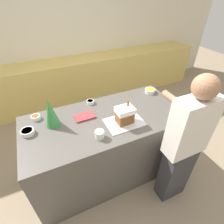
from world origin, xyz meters
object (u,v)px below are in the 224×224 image
object	(u,v)px
candy_bowl_center_rear	(36,117)
person	(184,146)
gingerbread_house	(125,115)
candy_bowl_far_right	(27,132)
mug	(100,134)
candy_bowl_far_left	(90,102)
decorative_tree	(51,113)
cookbook	(85,116)
candy_bowl_beside_tree	(150,91)
baking_tray	(124,122)

from	to	relation	value
candy_bowl_center_rear	person	xyz separation A→B (m)	(1.31, -0.96, -0.12)
gingerbread_house	candy_bowl_far_right	bearing A→B (deg)	165.67
mug	person	bearing A→B (deg)	-26.78
candy_bowl_far_left	mug	distance (m)	0.63
gingerbread_house	candy_bowl_center_rear	xyz separation A→B (m)	(-0.88, 0.47, -0.08)
decorative_tree	candy_bowl_center_rear	xyz separation A→B (m)	(-0.16, 0.19, -0.14)
decorative_tree	mug	size ratio (longest dim) A/B	3.48
candy_bowl_far_left	person	distance (m)	1.20
gingerbread_house	cookbook	size ratio (longest dim) A/B	1.14
candy_bowl_beside_tree	person	size ratio (longest dim) A/B	0.09
gingerbread_house	mug	distance (m)	0.36
baking_tray	decorative_tree	xyz separation A→B (m)	(-0.72, 0.28, 0.16)
baking_tray	candy_bowl_far_right	bearing A→B (deg)	165.65
decorative_tree	mug	xyz separation A→B (m)	(0.38, -0.39, -0.12)
candy_bowl_far_left	person	bearing A→B (deg)	-57.16
mug	candy_bowl_far_right	bearing A→B (deg)	151.31
decorative_tree	candy_bowl_far_left	distance (m)	0.57
baking_tray	candy_bowl_far_right	distance (m)	1.01
gingerbread_house	candy_bowl_far_left	world-z (taller)	gingerbread_house
cookbook	person	world-z (taller)	person
gingerbread_house	candy_bowl_center_rear	size ratio (longest dim) A/B	2.48
candy_bowl_far_right	person	distance (m)	1.60
candy_bowl_beside_tree	cookbook	bearing A→B (deg)	-171.06
gingerbread_house	candy_bowl_far_left	size ratio (longest dim) A/B	2.68
baking_tray	decorative_tree	world-z (taller)	decorative_tree
gingerbread_house	decorative_tree	xyz separation A→B (m)	(-0.72, 0.28, 0.06)
baking_tray	candy_bowl_far_right	world-z (taller)	candy_bowl_far_right
cookbook	mug	bearing A→B (deg)	-84.32
candy_bowl_center_rear	cookbook	distance (m)	0.55
gingerbread_house	cookbook	world-z (taller)	gingerbread_house
candy_bowl_center_rear	mug	xyz separation A→B (m)	(0.55, -0.57, 0.02)
candy_bowl_far_left	candy_bowl_center_rear	distance (m)	0.66
person	candy_bowl_beside_tree	bearing A→B (deg)	77.54
baking_tray	gingerbread_house	bearing A→B (deg)	26.53
candy_bowl_far_left	candy_bowl_beside_tree	bearing A→B (deg)	-5.80
baking_tray	candy_bowl_beside_tree	bearing A→B (deg)	34.17
cookbook	candy_bowl_far_right	bearing A→B (deg)	-178.10
baking_tray	candy_bowl_far_left	xyz separation A→B (m)	(-0.22, 0.51, 0.02)
candy_bowl_far_right	candy_bowl_beside_tree	bearing A→B (deg)	6.29
baking_tray	candy_bowl_beside_tree	size ratio (longest dim) A/B	2.97
cookbook	candy_bowl_center_rear	bearing A→B (deg)	158.66
candy_bowl_far_right	candy_bowl_far_left	world-z (taller)	candy_bowl_far_right
cookbook	decorative_tree	bearing A→B (deg)	177.75
decorative_tree	candy_bowl_beside_tree	world-z (taller)	decorative_tree
cookbook	gingerbread_house	bearing A→B (deg)	-36.19
candy_bowl_center_rear	candy_bowl_beside_tree	bearing A→B (deg)	-1.59
baking_tray	person	xyz separation A→B (m)	(0.43, -0.49, -0.10)
gingerbread_house	candy_bowl_far_right	distance (m)	1.02
gingerbread_house	candy_bowl_center_rear	distance (m)	1.00
candy_bowl_beside_tree	candy_bowl_far_right	bearing A→B (deg)	-173.71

